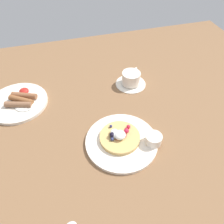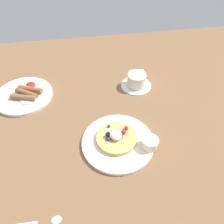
{
  "view_description": "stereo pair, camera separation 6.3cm",
  "coord_description": "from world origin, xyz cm",
  "views": [
    {
      "loc": [
        -8.13,
        -51.32,
        62.51
      ],
      "look_at": [
        7.0,
        2.74,
        4.0
      ],
      "focal_mm": 35.75,
      "sensor_mm": 36.0,
      "label": 1
    },
    {
      "loc": [
        -1.96,
        -52.68,
        62.51
      ],
      "look_at": [
        7.0,
        2.74,
        4.0
      ],
      "focal_mm": 35.75,
      "sensor_mm": 36.0,
      "label": 2
    }
  ],
  "objects": [
    {
      "name": "ground_plane",
      "position": [
        0.0,
        0.0,
        -1.5
      ],
      "size": [
        181.55,
        136.23,
        3.0
      ],
      "primitive_type": "cube",
      "color": "brown"
    },
    {
      "name": "pancake_plate",
      "position": [
        7.23,
        -8.45,
        0.59
      ],
      "size": [
        24.63,
        24.63,
        1.18
      ],
      "primitive_type": "cylinder",
      "color": "white",
      "rests_on": "ground_plane"
    },
    {
      "name": "pancake_with_berries",
      "position": [
        6.71,
        -7.47,
        2.36
      ],
      "size": [
        13.79,
        13.79,
        3.77
      ],
      "color": "tan",
      "rests_on": "pancake_plate"
    },
    {
      "name": "syrup_ramekin",
      "position": [
        17.21,
        -11.97,
        2.91
      ],
      "size": [
        5.54,
        5.54,
        3.35
      ],
      "color": "white",
      "rests_on": "pancake_plate"
    },
    {
      "name": "breakfast_plate",
      "position": [
        -27.13,
        21.11,
        0.64
      ],
      "size": [
        23.46,
        23.46,
        1.27
      ],
      "primitive_type": "cylinder",
      "color": "white",
      "rests_on": "ground_plane"
    },
    {
      "name": "fried_breakfast",
      "position": [
        -24.99,
        20.49,
        2.28
      ],
      "size": [
        12.66,
        13.21,
        2.5
      ],
      "color": "brown",
      "rests_on": "breakfast_plate"
    },
    {
      "name": "coffee_saucer",
      "position": [
        20.53,
        20.6,
        0.37
      ],
      "size": [
        13.11,
        13.11,
        0.74
      ],
      "primitive_type": "cylinder",
      "color": "white",
      "rests_on": "ground_plane"
    },
    {
      "name": "coffee_cup",
      "position": [
        20.63,
        20.72,
        3.5
      ],
      "size": [
        8.74,
        9.38,
        5.31
      ],
      "color": "white",
      "rests_on": "coffee_saucer"
    },
    {
      "name": "teaspoon",
      "position": [
        -17.14,
        -30.26,
        0.24
      ],
      "size": [
        16.28,
        2.2,
        0.6
      ],
      "color": "silver",
      "rests_on": "ground_plane"
    }
  ]
}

